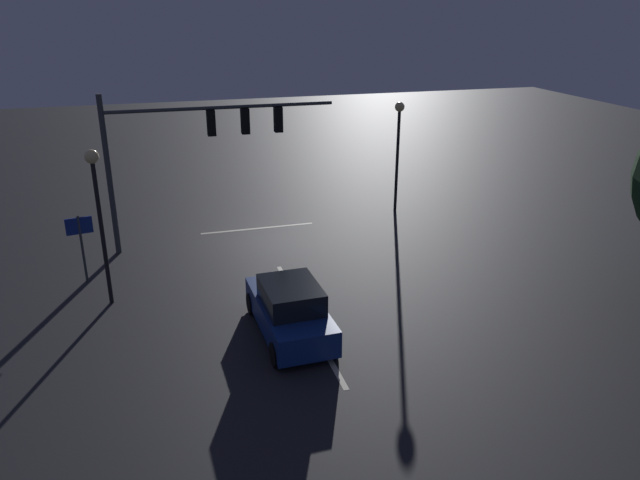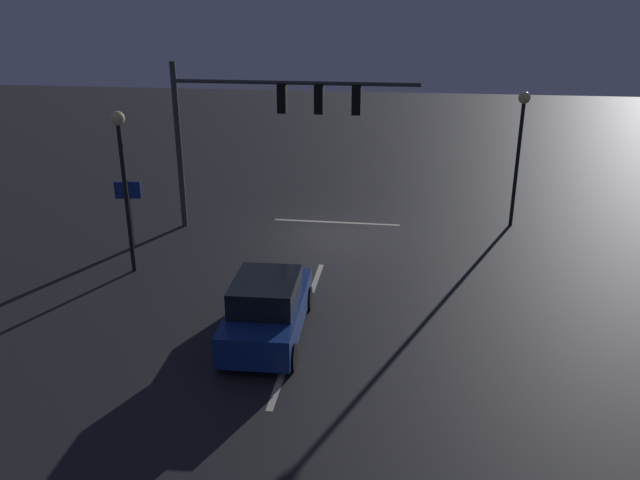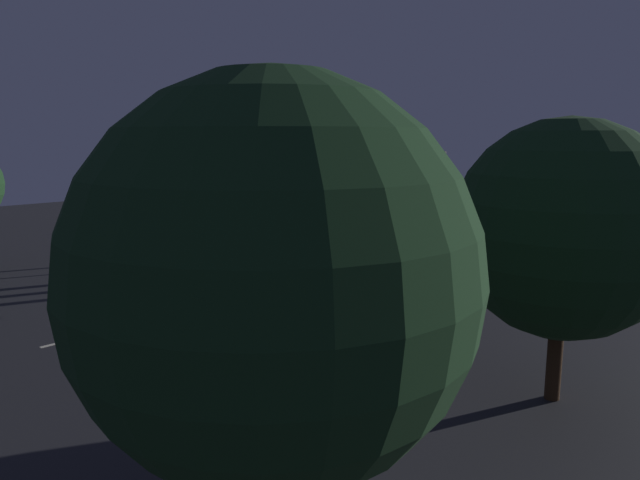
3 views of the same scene
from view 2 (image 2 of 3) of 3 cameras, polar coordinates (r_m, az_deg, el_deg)
The scene contains 9 objects.
ground_plane at distance 24.01m, azimuth 1.09°, elevation 0.45°, with size 80.00×80.00×0.00m, color #232326.
traffic_signal_assembly at distance 23.56m, azimuth -4.94°, elevation 11.25°, with size 8.99×0.47×6.25m.
lane_dash_far at distance 20.34m, azimuth -0.30°, elevation -3.41°, with size 2.20×0.16×0.01m, color beige.
lane_dash_mid at distance 15.14m, azimuth -3.68°, elevation -12.63°, with size 2.20×0.16×0.01m, color beige.
stop_bar at distance 25.39m, azimuth 1.50°, elevation 1.59°, with size 5.00×0.16×0.01m, color beige.
car_approaching at distance 16.70m, azimuth -4.73°, elevation -6.13°, with size 2.04×4.42×1.70m.
street_lamp_left_kerb at distance 25.26m, azimuth 17.48°, elevation 9.02°, with size 0.44×0.44×5.17m.
street_lamp_right_kerb at distance 20.65m, azimuth -17.26°, elevation 6.64°, with size 0.44×0.44×5.20m.
route_sign at distance 23.27m, azimuth -16.75°, elevation 3.49°, with size 0.90×0.22×2.46m.
Camera 2 is at (-2.71, 22.36, 8.32)m, focal length 35.78 mm.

